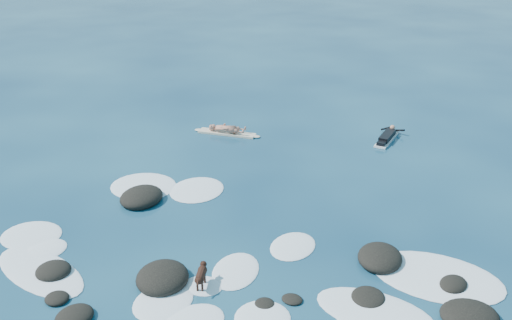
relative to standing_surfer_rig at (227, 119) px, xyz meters
The scene contains 6 objects.
ground 9.10m from the standing_surfer_rig, 59.86° to the right, with size 160.00×160.00×0.00m, color #0A2642.
reef_rocks 10.32m from the standing_surfer_rig, 61.41° to the right, with size 14.68×7.34×0.60m.
breaking_foam 10.32m from the standing_surfer_rig, 60.54° to the right, with size 14.86×8.55×0.12m.
standing_surfer_rig is the anchor object (origin of this frame).
paddling_surfer_rig 7.18m from the standing_surfer_rig, 19.80° to the left, with size 1.13×2.51×0.43m.
dog 11.34m from the standing_surfer_rig, 65.51° to the right, with size 0.47×0.98×0.64m.
Camera 1 is at (6.93, -13.36, 9.53)m, focal length 40.00 mm.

